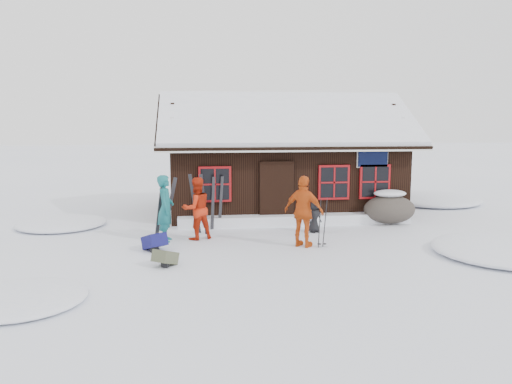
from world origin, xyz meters
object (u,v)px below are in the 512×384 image
Objects in this scene: skier_crouched at (314,217)px; backpack_olive at (165,260)px; skier_orange_right at (304,212)px; boulder at (389,208)px; skier_orange_left at (197,208)px; skier_teal at (166,208)px; ski_pair_left at (165,209)px; ski_poles at (322,224)px; backpack_blue at (155,244)px.

skier_crouched is 5.27m from backpack_olive.
boulder is (3.48, 2.67, -0.45)m from skier_orange_right.
skier_orange_right reaches higher than skier_orange_left.
skier_teal is 1.03× the size of ski_pair_left.
skier_orange_left reaches higher than ski_poles.
ski_pair_left is at bearing -169.68° from boulder.
skier_crouched is (0.71, 1.67, -0.49)m from skier_orange_right.
skier_orange_right is 1.88m from skier_crouched.
skier_orange_left is at bearing 14.26° from skier_orange_right.
backpack_blue is at bearing -126.37° from ski_pair_left.
backpack_blue is at bearing 137.88° from backpack_olive.
skier_orange_left is 0.98× the size of ski_pair_left.
ski_pair_left is at bearing 127.47° from backpack_olive.
ski_poles is (-0.23, -1.75, 0.16)m from skier_crouched.
skier_teal is at bearing 159.50° from skier_crouched.
ski_pair_left is (-0.05, 0.25, -0.07)m from skier_teal.
skier_crouched is 0.55× the size of boulder.
boulder is 4.07m from ski_poles.
skier_orange_left is at bearing -34.72° from ski_pair_left.
skier_orange_left is at bearing 159.23° from skier_crouched.
skier_orange_left is 3.09m from skier_orange_right.
backpack_blue is (-4.64, -1.57, -0.30)m from skier_crouched.
ski_pair_left is 2.97× the size of backpack_blue.
skier_orange_left reaches higher than backpack_olive.
boulder is at bearing 64.15° from backpack_olive.
backpack_olive is (-4.30, -3.03, -0.33)m from skier_crouched.
boulder is at bearing -104.55° from skier_orange_right.
backpack_blue is at bearing 169.17° from skier_teal.
skier_orange_left is 1.89× the size of skier_crouched.
skier_crouched reaches higher than backpack_blue.
skier_orange_right is at bearing 132.39° from skier_orange_left.
skier_teal is 7.34m from boulder.
ski_pair_left is 2.82m from backpack_olive.
skier_teal is at bearing 45.07° from backpack_blue.
skier_teal is 1.99× the size of skier_crouched.
skier_crouched is 4.47m from ski_pair_left.
skier_orange_right is 1.12× the size of boulder.
skier_orange_left reaches higher than boulder.
skier_orange_left is 2.90× the size of backpack_blue.
boulder is 0.94× the size of ski_pair_left.
skier_orange_right is 2.04× the size of skier_crouched.
boulder is 2.78× the size of backpack_blue.
skier_orange_right is (3.68, -1.11, 0.02)m from skier_teal.
skier_crouched is 1.53× the size of backpack_blue.
boulder is (6.31, 1.43, -0.38)m from skier_orange_left.
backpack_blue is (-3.93, 0.10, -0.79)m from skier_orange_right.
skier_teal is 1.29m from backpack_blue.
ski_pair_left is 3.45× the size of backpack_olive.
skier_teal reaches higher than skier_crouched.
skier_crouched is 2.94m from boulder.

